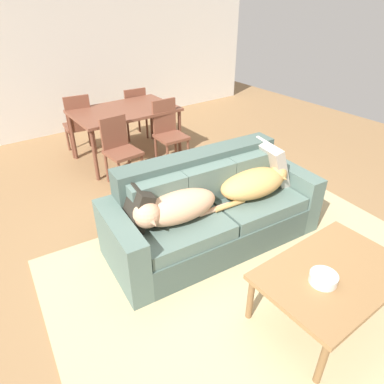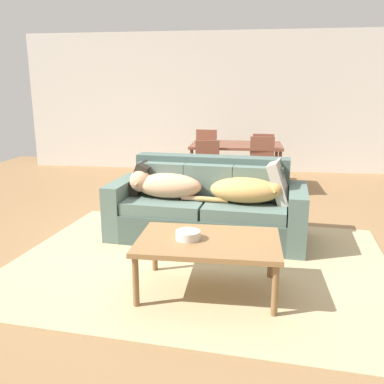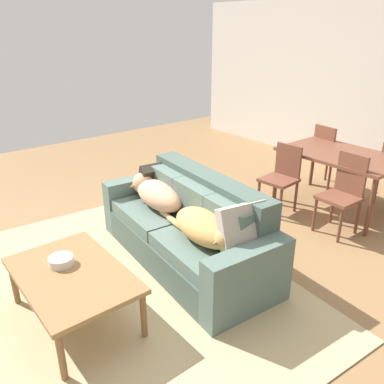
{
  "view_description": "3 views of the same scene",
  "coord_description": "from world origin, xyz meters",
  "px_view_note": "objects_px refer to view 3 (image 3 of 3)",
  "views": [
    {
      "loc": [
        -1.72,
        -2.2,
        2.28
      ],
      "look_at": [
        -0.11,
        0.02,
        0.63
      ],
      "focal_mm": 32.21,
      "sensor_mm": 36.0,
      "label": 1
    },
    {
      "loc": [
        0.54,
        -4.4,
        1.63
      ],
      "look_at": [
        -0.05,
        -0.12,
        0.54
      ],
      "focal_mm": 38.68,
      "sensor_mm": 36.0,
      "label": 2
    },
    {
      "loc": [
        2.84,
        -2.18,
        2.24
      ],
      "look_at": [
        0.13,
        0.02,
        0.75
      ],
      "focal_mm": 36.51,
      "sensor_mm": 36.0,
      "label": 3
    }
  ],
  "objects_px": {
    "dining_table": "(341,158)",
    "dining_chair_near_right": "(344,191)",
    "dog_on_right_cushion": "(206,228)",
    "couch": "(189,229)",
    "throw_pillow_by_right_arm": "(244,231)",
    "coffee_table": "(72,278)",
    "throw_pillow_by_left_arm": "(155,179)",
    "bowl_on_coffee_table": "(61,261)",
    "dining_chair_near_left": "(282,175)",
    "dining_chair_far_left": "(327,154)",
    "dog_on_left_cushion": "(156,193)"
  },
  "relations": [
    {
      "from": "dining_table",
      "to": "dining_chair_near_right",
      "type": "xyz_separation_m",
      "value": [
        0.4,
        -0.55,
        -0.18
      ]
    },
    {
      "from": "dog_on_right_cushion",
      "to": "dining_table",
      "type": "bearing_deg",
      "value": 99.7
    },
    {
      "from": "couch",
      "to": "throw_pillow_by_right_arm",
      "type": "height_order",
      "value": "throw_pillow_by_right_arm"
    },
    {
      "from": "coffee_table",
      "to": "throw_pillow_by_left_arm",
      "type": "bearing_deg",
      "value": 122.63
    },
    {
      "from": "dog_on_right_cushion",
      "to": "dining_table",
      "type": "xyz_separation_m",
      "value": [
        -0.19,
        2.46,
        0.1
      ]
    },
    {
      "from": "coffee_table",
      "to": "bowl_on_coffee_table",
      "type": "height_order",
      "value": "bowl_on_coffee_table"
    },
    {
      "from": "coffee_table",
      "to": "dining_chair_near_left",
      "type": "distance_m",
      "value": 2.97
    },
    {
      "from": "dog_on_right_cushion",
      "to": "throw_pillow_by_right_arm",
      "type": "bearing_deg",
      "value": 25.37
    },
    {
      "from": "throw_pillow_by_left_arm",
      "to": "dining_chair_far_left",
      "type": "relative_size",
      "value": 0.41
    },
    {
      "from": "dining_table",
      "to": "dining_chair_far_left",
      "type": "height_order",
      "value": "dining_chair_far_left"
    },
    {
      "from": "dining_table",
      "to": "bowl_on_coffee_table",
      "type": "bearing_deg",
      "value": -94.17
    },
    {
      "from": "dining_chair_far_left",
      "to": "dog_on_left_cushion",
      "type": "bearing_deg",
      "value": 93.68
    },
    {
      "from": "dog_on_right_cushion",
      "to": "dining_table",
      "type": "height_order",
      "value": "dining_table"
    },
    {
      "from": "coffee_table",
      "to": "bowl_on_coffee_table",
      "type": "distance_m",
      "value": 0.18
    },
    {
      "from": "couch",
      "to": "throw_pillow_by_right_arm",
      "type": "distance_m",
      "value": 0.84
    },
    {
      "from": "dining_chair_far_left",
      "to": "coffee_table",
      "type": "bearing_deg",
      "value": 103.39
    },
    {
      "from": "dog_on_left_cushion",
      "to": "coffee_table",
      "type": "bearing_deg",
      "value": -58.09
    },
    {
      "from": "couch",
      "to": "coffee_table",
      "type": "bearing_deg",
      "value": -78.79
    },
    {
      "from": "dining_chair_far_left",
      "to": "dining_chair_near_right",
      "type": "bearing_deg",
      "value": 138.21
    },
    {
      "from": "bowl_on_coffee_table",
      "to": "dining_table",
      "type": "distance_m",
      "value": 3.63
    },
    {
      "from": "throw_pillow_by_right_arm",
      "to": "dining_chair_near_left",
      "type": "relative_size",
      "value": 0.52
    },
    {
      "from": "throw_pillow_by_right_arm",
      "to": "dining_chair_far_left",
      "type": "distance_m",
      "value": 3.04
    },
    {
      "from": "throw_pillow_by_right_arm",
      "to": "dining_table",
      "type": "relative_size",
      "value": 0.31
    },
    {
      "from": "dog_on_right_cushion",
      "to": "dining_chair_near_right",
      "type": "height_order",
      "value": "dining_chair_near_right"
    },
    {
      "from": "couch",
      "to": "dining_chair_far_left",
      "type": "distance_m",
      "value": 2.85
    },
    {
      "from": "dog_on_left_cushion",
      "to": "couch",
      "type": "bearing_deg",
      "value": 12.85
    },
    {
      "from": "throw_pillow_by_left_arm",
      "to": "dining_table",
      "type": "relative_size",
      "value": 0.26
    },
    {
      "from": "dining_chair_near_left",
      "to": "dining_chair_far_left",
      "type": "height_order",
      "value": "dining_chair_far_left"
    },
    {
      "from": "bowl_on_coffee_table",
      "to": "dining_chair_far_left",
      "type": "relative_size",
      "value": 0.21
    },
    {
      "from": "coffee_table",
      "to": "dining_chair_near_right",
      "type": "distance_m",
      "value": 3.09
    },
    {
      "from": "dog_on_right_cushion",
      "to": "bowl_on_coffee_table",
      "type": "relative_size",
      "value": 4.55
    },
    {
      "from": "couch",
      "to": "dining_chair_near_right",
      "type": "relative_size",
      "value": 2.36
    },
    {
      "from": "dog_on_left_cushion",
      "to": "dog_on_right_cushion",
      "type": "distance_m",
      "value": 0.91
    },
    {
      "from": "throw_pillow_by_right_arm",
      "to": "dining_chair_near_left",
      "type": "distance_m",
      "value": 1.94
    },
    {
      "from": "throw_pillow_by_right_arm",
      "to": "dining_table",
      "type": "bearing_deg",
      "value": 103.01
    },
    {
      "from": "dog_on_left_cushion",
      "to": "dining_chair_far_left",
      "type": "bearing_deg",
      "value": 91.28
    },
    {
      "from": "dining_chair_near_left",
      "to": "couch",
      "type": "bearing_deg",
      "value": -88.37
    },
    {
      "from": "couch",
      "to": "throw_pillow_by_right_arm",
      "type": "relative_size",
      "value": 4.83
    },
    {
      "from": "dog_on_right_cushion",
      "to": "dining_chair_far_left",
      "type": "distance_m",
      "value": 3.06
    },
    {
      "from": "dog_on_left_cushion",
      "to": "coffee_table",
      "type": "height_order",
      "value": "dog_on_left_cushion"
    },
    {
      "from": "throw_pillow_by_left_arm",
      "to": "bowl_on_coffee_table",
      "type": "relative_size",
      "value": 1.91
    },
    {
      "from": "throw_pillow_by_right_arm",
      "to": "dining_chair_near_right",
      "type": "relative_size",
      "value": 0.49
    },
    {
      "from": "couch",
      "to": "dining_chair_far_left",
      "type": "height_order",
      "value": "dining_chair_far_left"
    },
    {
      "from": "bowl_on_coffee_table",
      "to": "dining_chair_near_left",
      "type": "bearing_deg",
      "value": 92.81
    },
    {
      "from": "couch",
      "to": "dog_on_right_cushion",
      "type": "bearing_deg",
      "value": -13.78
    },
    {
      "from": "bowl_on_coffee_table",
      "to": "dining_chair_near_right",
      "type": "xyz_separation_m",
      "value": [
        0.66,
        3.06,
        0.02
      ]
    },
    {
      "from": "coffee_table",
      "to": "throw_pillow_by_right_arm",
      "type": "bearing_deg",
      "value": 63.26
    },
    {
      "from": "throw_pillow_by_left_arm",
      "to": "dining_chair_far_left",
      "type": "distance_m",
      "value": 2.76
    },
    {
      "from": "dog_on_right_cushion",
      "to": "dining_chair_far_left",
      "type": "xyz_separation_m",
      "value": [
        -0.71,
        2.98,
        -0.08
      ]
    },
    {
      "from": "throw_pillow_by_right_arm",
      "to": "dining_chair_near_right",
      "type": "xyz_separation_m",
      "value": [
        -0.14,
        1.78,
        -0.15
      ]
    }
  ]
}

